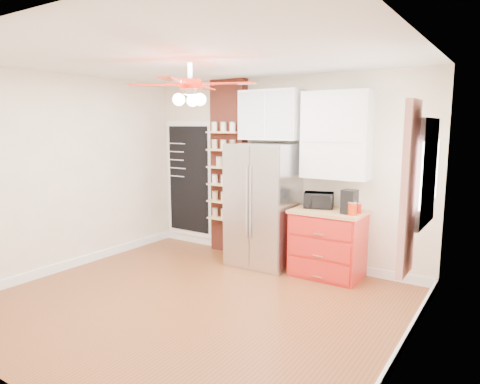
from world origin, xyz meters
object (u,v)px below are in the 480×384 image
Objects in this scene: pantry_jar_oats at (219,162)px; red_cabinet at (328,243)px; coffee_maker at (349,202)px; toaster_oven at (319,200)px; canister_left at (352,209)px; ceiling_fan at (190,85)px; fridge at (263,205)px.

red_cabinet is at bearing -2.24° from pantry_jar_oats.
pantry_jar_oats reaches higher than coffee_maker.
pantry_jar_oats is at bearing 161.09° from toaster_oven.
canister_left is at bearing -5.50° from pantry_jar_oats.
red_cabinet is 2.75m from ceiling_fan.
coffee_maker is 2.16× the size of pantry_jar_oats.
ceiling_fan reaches higher than red_cabinet.
red_cabinet is 0.68m from coffee_maker.
fridge is at bearing 91.76° from ceiling_fan.
fridge is at bearing -176.21° from coffee_maker.
coffee_maker is (0.30, -0.08, 0.60)m from red_cabinet.
toaster_oven reaches higher than red_cabinet.
red_cabinet is at bearing 2.95° from fridge.
ceiling_fan is 4.57× the size of coffee_maker.
pantry_jar_oats is at bearing 171.96° from fridge.
coffee_maker is 2.17m from pantry_jar_oats.
coffee_maker is 2.00× the size of canister_left.
coffee_maker is at bearing -3.96° from pantry_jar_oats.
fridge reaches higher than toaster_oven.
red_cabinet is (0.97, 0.05, -0.42)m from fridge.
fridge is 2.25m from ceiling_fan.
red_cabinet is at bearing -40.22° from toaster_oven.
toaster_oven is at bearing 158.80° from canister_left.
canister_left is (0.36, -0.14, 0.52)m from red_cabinet.
pantry_jar_oats is at bearing -179.01° from coffee_maker.
canister_left is at bearing 50.25° from ceiling_fan.
fridge is 1.28m from coffee_maker.
toaster_oven is at bearing 168.02° from coffee_maker.
coffee_maker is at bearing -1.16° from fridge.
fridge is 1.86× the size of red_cabinet.
toaster_oven is 0.50m from coffee_maker.
ceiling_fan reaches higher than pantry_jar_oats.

